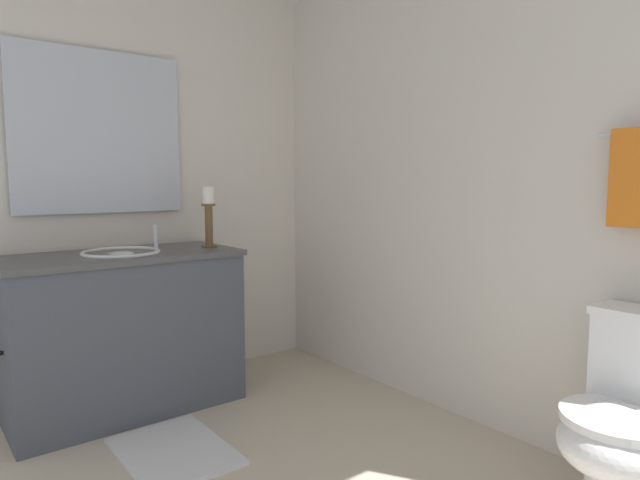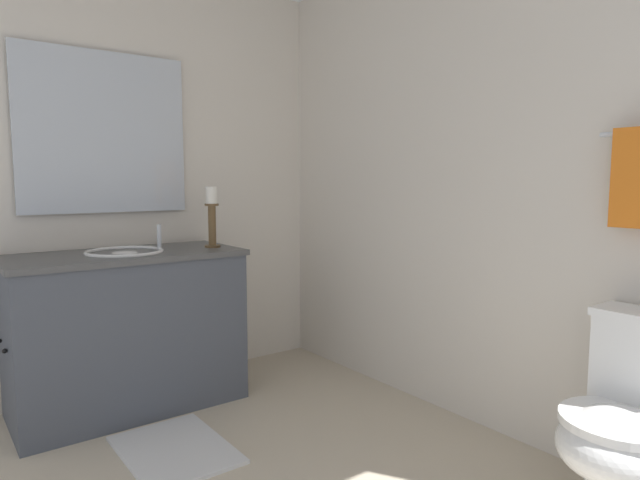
{
  "view_description": "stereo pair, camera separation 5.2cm",
  "coord_description": "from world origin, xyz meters",
  "px_view_note": "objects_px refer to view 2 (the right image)",
  "views": [
    {
      "loc": [
        1.76,
        -0.9,
        1.23
      ],
      "look_at": [
        -0.1,
        0.56,
        0.97
      ],
      "focal_mm": 30.54,
      "sensor_mm": 36.0,
      "label": 1
    },
    {
      "loc": [
        1.79,
        -0.86,
        1.23
      ],
      "look_at": [
        -0.1,
        0.56,
        0.97
      ],
      "focal_mm": 30.54,
      "sensor_mm": 36.0,
      "label": 2
    }
  ],
  "objects_px": {
    "candle_holder_tall": "(212,215)",
    "bath_mat": "(175,450)",
    "toilet": "(627,426)",
    "towel_near_vanity": "(637,178)",
    "mirror": "(104,133)",
    "sink_basin": "(125,260)",
    "vanity_cabinet": "(128,330)"
  },
  "relations": [
    {
      "from": "toilet",
      "to": "sink_basin",
      "type": "bearing_deg",
      "value": -152.7
    },
    {
      "from": "mirror",
      "to": "bath_mat",
      "type": "height_order",
      "value": "mirror"
    },
    {
      "from": "mirror",
      "to": "toilet",
      "type": "xyz_separation_m",
      "value": [
        2.37,
        1.08,
        -1.13
      ]
    },
    {
      "from": "sink_basin",
      "to": "towel_near_vanity",
      "type": "relative_size",
      "value": 1.07
    },
    {
      "from": "candle_holder_tall",
      "to": "bath_mat",
      "type": "xyz_separation_m",
      "value": [
        0.56,
        -0.48,
        -1.02
      ]
    },
    {
      "from": "sink_basin",
      "to": "bath_mat",
      "type": "xyz_separation_m",
      "value": [
        0.62,
        -0.0,
        -0.8
      ]
    },
    {
      "from": "candle_holder_tall",
      "to": "bath_mat",
      "type": "relative_size",
      "value": 0.58
    },
    {
      "from": "vanity_cabinet",
      "to": "bath_mat",
      "type": "distance_m",
      "value": 0.75
    },
    {
      "from": "mirror",
      "to": "sink_basin",
      "type": "bearing_deg",
      "value": 0.2
    },
    {
      "from": "candle_holder_tall",
      "to": "towel_near_vanity",
      "type": "distance_m",
      "value": 2.09
    },
    {
      "from": "bath_mat",
      "to": "towel_near_vanity",
      "type": "bearing_deg",
      "value": 43.34
    },
    {
      "from": "toilet",
      "to": "towel_near_vanity",
      "type": "height_order",
      "value": "towel_near_vanity"
    },
    {
      "from": "toilet",
      "to": "towel_near_vanity",
      "type": "relative_size",
      "value": 1.99
    },
    {
      "from": "candle_holder_tall",
      "to": "bath_mat",
      "type": "bearing_deg",
      "value": -40.36
    },
    {
      "from": "vanity_cabinet",
      "to": "sink_basin",
      "type": "xyz_separation_m",
      "value": [
        -0.0,
        0.0,
        0.38
      ]
    },
    {
      "from": "sink_basin",
      "to": "candle_holder_tall",
      "type": "bearing_deg",
      "value": 82.38
    },
    {
      "from": "vanity_cabinet",
      "to": "toilet",
      "type": "relative_size",
      "value": 1.59
    },
    {
      "from": "vanity_cabinet",
      "to": "towel_near_vanity",
      "type": "xyz_separation_m",
      "value": [
        1.99,
        1.28,
        0.81
      ]
    },
    {
      "from": "towel_near_vanity",
      "to": "candle_holder_tall",
      "type": "bearing_deg",
      "value": -157.23
    },
    {
      "from": "sink_basin",
      "to": "bath_mat",
      "type": "height_order",
      "value": "sink_basin"
    },
    {
      "from": "mirror",
      "to": "candle_holder_tall",
      "type": "relative_size",
      "value": 2.66
    },
    {
      "from": "vanity_cabinet",
      "to": "sink_basin",
      "type": "relative_size",
      "value": 2.97
    },
    {
      "from": "candle_holder_tall",
      "to": "bath_mat",
      "type": "height_order",
      "value": "candle_holder_tall"
    },
    {
      "from": "sink_basin",
      "to": "toilet",
      "type": "bearing_deg",
      "value": 27.3
    },
    {
      "from": "bath_mat",
      "to": "candle_holder_tall",
      "type": "bearing_deg",
      "value": 139.64
    },
    {
      "from": "candle_holder_tall",
      "to": "sink_basin",
      "type": "bearing_deg",
      "value": -97.62
    },
    {
      "from": "mirror",
      "to": "toilet",
      "type": "bearing_deg",
      "value": 24.5
    },
    {
      "from": "sink_basin",
      "to": "towel_near_vanity",
      "type": "height_order",
      "value": "towel_near_vanity"
    },
    {
      "from": "mirror",
      "to": "toilet",
      "type": "distance_m",
      "value": 2.84
    },
    {
      "from": "towel_near_vanity",
      "to": "bath_mat",
      "type": "relative_size",
      "value": 0.63
    },
    {
      "from": "toilet",
      "to": "mirror",
      "type": "bearing_deg",
      "value": -155.5
    },
    {
      "from": "towel_near_vanity",
      "to": "vanity_cabinet",
      "type": "bearing_deg",
      "value": -147.11
    }
  ]
}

